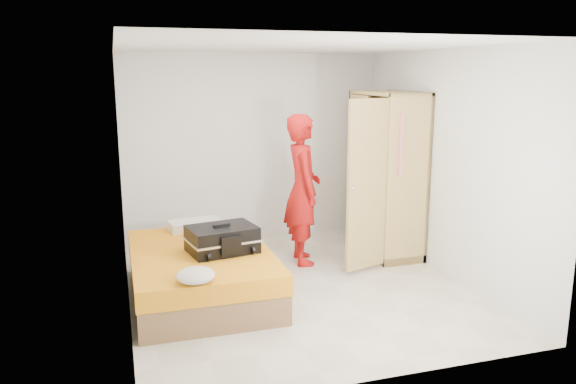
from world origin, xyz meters
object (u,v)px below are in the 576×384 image
object	(u,v)px
wardrobe	(385,178)
round_cushion	(196,275)
bed	(201,273)
person	(303,189)
suitcase	(222,239)

from	to	relation	value
wardrobe	round_cushion	world-z (taller)	wardrobe
bed	person	size ratio (longest dim) A/B	1.09
round_cushion	bed	bearing A→B (deg)	79.06
person	wardrobe	bearing A→B (deg)	-83.40
bed	wardrobe	distance (m)	2.72
wardrobe	suitcase	size ratio (longest dim) A/B	2.70
bed	wardrobe	size ratio (longest dim) A/B	0.96
person	round_cushion	distance (m)	2.28
suitcase	round_cushion	xyz separation A→B (m)	(-0.39, -0.80, -0.07)
bed	suitcase	xyz separation A→B (m)	(0.22, -0.10, 0.38)
wardrobe	suitcase	bearing A→B (deg)	-159.42
wardrobe	person	bearing A→B (deg)	-178.83
wardrobe	round_cushion	xyz separation A→B (m)	(-2.68, -1.66, -0.43)
bed	suitcase	bearing A→B (deg)	-25.01
wardrobe	round_cushion	size ratio (longest dim) A/B	6.09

